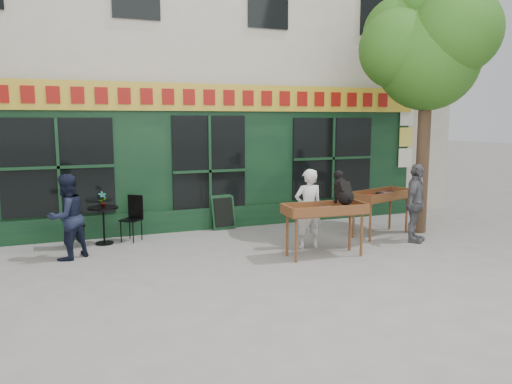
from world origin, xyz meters
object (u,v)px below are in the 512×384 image
woman (308,209)px  bistro_table (103,218)px  book_cart_center (325,213)px  book_cart_right (381,198)px  man_left (67,217)px  dog (343,187)px  man_right (415,203)px

woman → bistro_table: (-3.72, 1.79, -0.24)m
book_cart_center → book_cart_right: (1.98, 1.04, 0.00)m
bistro_table → book_cart_center: bearing=-33.3°
book_cart_center → man_left: bearing=164.2°
woman → bistro_table: size_ratio=2.06×
woman → man_left: 4.51m
book_cart_center → dog: bearing=-4.7°
dog → man_right: (1.93, 0.34, -0.48)m
book_cart_center → book_cart_right: bearing=31.2°
dog → book_cart_right: bearing=37.2°
book_cart_center → man_right: bearing=10.7°
man_right → bistro_table: (-6.00, 2.15, -0.27)m
woman → man_left: size_ratio=1.01×
book_cart_right → bistro_table: book_cart_right is taller
book_cart_center → man_left: size_ratio=0.98×
dog → book_cart_right: (1.63, 1.09, -0.47)m
book_cart_center → dog: size_ratio=2.56×
bistro_table → dog: bearing=-31.5°
book_cart_right → book_cart_center: bearing=-170.5°
man_right → man_left: (-6.70, 1.25, -0.03)m
dog → bistro_table: 4.83m
book_cart_center → man_left: man_left is taller
book_cart_center → woman: woman is taller
book_cart_right → bistro_table: 5.87m
dog → woman: 0.93m
bistro_table → book_cart_right: bearing=-13.8°
woman → bistro_table: woman is taller
dog → woman: dog is taller
woman → book_cart_right: 2.02m
book_cart_center → book_cart_right: same height
woman → bistro_table: bearing=-22.3°
book_cart_center → dog: (0.35, -0.05, 0.47)m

